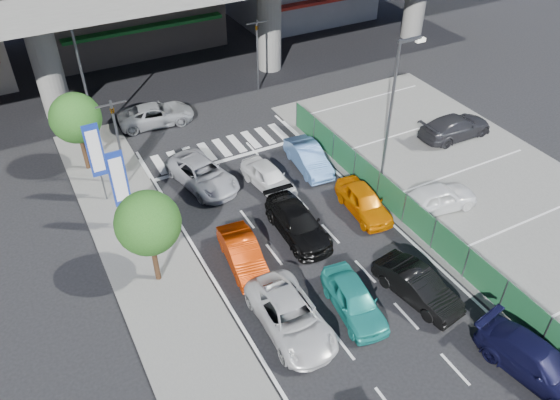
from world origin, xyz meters
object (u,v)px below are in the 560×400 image
tree_near (148,223)px  taxi_orange_left (243,254)px  parked_sedan_white (438,198)px  hatch_black_mid_right (418,286)px  signboard_near (119,181)px  tree_far (76,118)px  sedan_black_mid (298,223)px  street_lamp_left (83,66)px  taxi_orange_right (364,201)px  street_lamp_right (395,99)px  wagon_silver_front_left (202,174)px  crossing_wagon_silver (156,114)px  traffic_light_right (257,38)px  sedan_white_mid_left (291,317)px  traffic_cone (379,180)px  kei_truck_front_right (308,158)px  taxi_teal_mid (354,299)px  minivan_navy_back (537,362)px  traffic_light_left (115,123)px  parked_sedan_dgrey (456,127)px  signboard_far (96,153)px

tree_near → taxi_orange_left: 4.78m
parked_sedan_white → hatch_black_mid_right: bearing=140.0°
parked_sedan_white → signboard_near: bearing=76.6°
tree_far → sedan_black_mid: 13.59m
street_lamp_left → taxi_orange_right: (10.37, -14.30, -4.08)m
street_lamp_right → wagon_silver_front_left: 11.18m
taxi_orange_right → hatch_black_mid_right: bearing=-97.9°
tree_far → crossing_wagon_silver: size_ratio=0.98×
hatch_black_mid_right → wagon_silver_front_left: bearing=103.2°
traffic_light_right → parked_sedan_white: (2.09, -16.96, -3.16)m
sedan_white_mid_left → traffic_cone: (9.17, 6.39, -0.28)m
tree_near → taxi_orange_left: tree_near is taller
sedan_black_mid → kei_truck_front_right: same height
sedan_white_mid_left → taxi_teal_mid: same height
traffic_light_right → minivan_navy_back: bearing=-93.1°
traffic_light_left → crossing_wagon_silver: traffic_light_left is taller
taxi_orange_left → parked_sedan_dgrey: bearing=20.0°
street_lamp_right → taxi_teal_mid: 11.41m
signboard_far → parked_sedan_dgrey: 21.54m
tree_near → wagon_silver_front_left: (4.55, 5.96, -2.70)m
signboard_near → traffic_cone: bearing=-12.0°
street_lamp_left → traffic_cone: bearing=-45.8°
street_lamp_right → sedan_black_mid: 8.41m
minivan_navy_back → sedan_black_mid: (-3.93, 11.33, 0.00)m
tree_far → parked_sedan_white: 19.98m
traffic_light_left → sedan_black_mid: traffic_light_left is taller
minivan_navy_back → kei_truck_front_right: (-0.49, 16.12, 0.00)m
taxi_teal_mid → traffic_cone: (6.35, 6.84, -0.28)m
street_lamp_right → kei_truck_front_right: 6.02m
traffic_light_left → taxi_orange_right: traffic_light_left is taller
traffic_light_left → minivan_navy_back: size_ratio=1.09×
traffic_light_right → traffic_light_left: bearing=-149.1°
tree_near → parked_sedan_dgrey: tree_near is taller
street_lamp_right → parked_sedan_dgrey: street_lamp_right is taller
street_lamp_right → parked_sedan_dgrey: size_ratio=1.62×
taxi_teal_mid → wagon_silver_front_left: (-2.22, 11.63, 0.00)m
tree_far → parked_sedan_white: bearing=-39.0°
sedan_white_mid_left → sedan_black_mid: size_ratio=1.04×
street_lamp_right → taxi_teal_mid: bearing=-134.0°
signboard_far → tree_far: tree_far is taller
traffic_light_left → tree_near: traffic_light_left is taller
taxi_orange_left → taxi_orange_right: taxi_orange_right is taller
street_lamp_right → tree_far: bearing=150.4°
traffic_light_left → kei_truck_front_right: size_ratio=1.24×
street_lamp_left → signboard_near: bearing=-95.0°
wagon_silver_front_left → crossing_wagon_silver: bearing=79.4°
taxi_orange_left → taxi_orange_right: bearing=11.0°
parked_sedan_dgrey → tree_far: bearing=70.9°
taxi_orange_right → parked_sedan_white: parked_sedan_white is taller
taxi_orange_left → sedan_black_mid: size_ratio=0.86×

